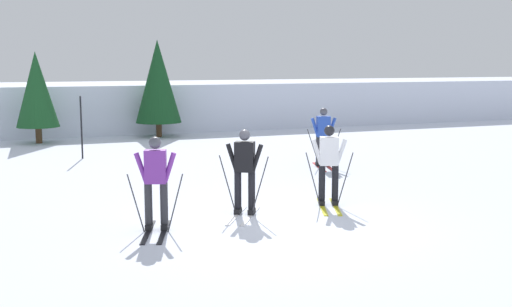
# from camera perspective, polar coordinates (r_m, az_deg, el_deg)

# --- Properties ---
(ground_plane) EXTENTS (120.00, 120.00, 0.00)m
(ground_plane) POSITION_cam_1_polar(r_m,az_deg,el_deg) (11.96, 1.90, -6.41)
(ground_plane) COLOR silver
(far_snow_ridge) EXTENTS (80.00, 6.63, 2.05)m
(far_snow_ridge) POSITION_cam_1_polar(r_m,az_deg,el_deg) (30.03, -12.64, 4.21)
(far_snow_ridge) COLOR silver
(far_snow_ridge) RESTS_ON ground
(skier_purple) EXTENTS (0.96, 1.63, 1.71)m
(skier_purple) POSITION_cam_1_polar(r_m,az_deg,el_deg) (11.53, -8.98, -2.21)
(skier_purple) COLOR black
(skier_purple) RESTS_ON ground
(skier_white) EXTENTS (0.96, 1.62, 1.71)m
(skier_white) POSITION_cam_1_polar(r_m,az_deg,el_deg) (13.45, 6.55, -0.67)
(skier_white) COLOR gold
(skier_white) RESTS_ON ground
(skier_blue) EXTENTS (0.97, 1.64, 1.71)m
(skier_blue) POSITION_cam_1_polar(r_m,az_deg,el_deg) (18.49, 6.06, 1.64)
(skier_blue) COLOR red
(skier_blue) RESTS_ON ground
(skier_black) EXTENTS (1.17, 1.55, 1.71)m
(skier_black) POSITION_cam_1_polar(r_m,az_deg,el_deg) (12.57, -1.00, -1.24)
(skier_black) COLOR silver
(skier_black) RESTS_ON ground
(trail_marker_pole) EXTENTS (0.05, 0.05, 1.97)m
(trail_marker_pole) POSITION_cam_1_polar(r_m,az_deg,el_deg) (20.64, -15.40, 2.26)
(trail_marker_pole) COLOR black
(trail_marker_pole) RESTS_ON ground
(conifer_far_left) EXTENTS (1.57, 1.57, 3.42)m
(conifer_far_left) POSITION_cam_1_polar(r_m,az_deg,el_deg) (25.01, -19.10, 5.45)
(conifer_far_left) COLOR #513823
(conifer_far_left) RESTS_ON ground
(conifer_far_right) EXTENTS (1.84, 1.84, 3.91)m
(conifer_far_right) POSITION_cam_1_polar(r_m,az_deg,el_deg) (26.00, -8.80, 6.41)
(conifer_far_right) COLOR #513823
(conifer_far_right) RESTS_ON ground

